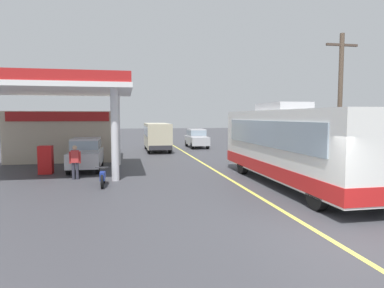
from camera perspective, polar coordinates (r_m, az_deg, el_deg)
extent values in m
plane|color=#38383D|center=(28.29, -0.92, -1.58)|extent=(120.00, 120.00, 0.00)
cube|color=#D8CC4C|center=(23.42, 1.25, -2.87)|extent=(0.16, 50.00, 0.01)
cube|color=white|center=(15.66, 16.38, 0.11)|extent=(2.50, 11.00, 2.90)
cube|color=red|center=(15.79, 16.29, -3.88)|extent=(2.54, 11.04, 0.56)
cube|color=#8C9EAD|center=(15.09, 12.14, 1.74)|extent=(0.06, 9.35, 1.10)
cube|color=#8C9EAD|center=(16.26, 20.39, 1.75)|extent=(0.06, 9.35, 1.10)
cube|color=#B2B2B7|center=(16.52, 14.90, 6.02)|extent=(1.60, 2.80, 0.36)
cylinder|color=black|center=(11.96, 20.20, -8.01)|extent=(0.30, 1.00, 1.00)
cylinder|color=black|center=(13.22, 28.44, -7.10)|extent=(0.30, 1.00, 1.00)
cylinder|color=black|center=(18.39, 8.47, -3.42)|extent=(0.30, 1.00, 1.00)
cylinder|color=black|center=(19.23, 14.66, -3.17)|extent=(0.30, 1.00, 1.00)
cube|color=#B21E1E|center=(19.75, -23.63, 9.45)|extent=(9.00, 7.00, 0.50)
cube|color=white|center=(19.72, -23.59, 8.38)|extent=(9.10, 7.10, 0.24)
cylinder|color=silver|center=(16.54, -12.78, 1.88)|extent=(0.36, 0.36, 4.60)
cylinder|color=silver|center=(21.93, -12.38, 2.54)|extent=(0.36, 0.36, 4.60)
cube|color=red|center=(19.80, -23.24, -2.45)|extent=(0.70, 0.60, 1.50)
cube|color=beige|center=(25.79, -20.43, 1.32)|extent=(7.00, 4.40, 3.40)
cube|color=#B21E1E|center=(23.55, -21.40, 4.29)|extent=(6.30, 0.10, 0.60)
cube|color=#B2B2B7|center=(20.43, -17.28, -2.16)|extent=(1.70, 4.20, 0.80)
cube|color=#B2B2B7|center=(20.55, -17.27, -0.01)|extent=(1.50, 2.31, 0.70)
cube|color=#8C9EAD|center=(20.55, -17.27, -0.01)|extent=(1.53, 2.35, 0.49)
cylinder|color=black|center=(19.10, -19.98, -3.90)|extent=(0.20, 0.64, 0.64)
cylinder|color=black|center=(18.93, -15.48, -3.86)|extent=(0.20, 0.64, 0.64)
cylinder|color=black|center=(22.04, -18.78, -2.76)|extent=(0.20, 0.64, 0.64)
cylinder|color=black|center=(21.89, -14.88, -2.72)|extent=(0.20, 0.64, 0.64)
cube|color=#BFB799|center=(30.49, -5.86, 1.47)|extent=(2.00, 6.00, 2.10)
cube|color=#8C9EAD|center=(30.47, -5.87, 2.22)|extent=(2.04, 5.10, 0.80)
cube|color=#2D2D33|center=(27.52, -5.27, -0.64)|extent=(1.90, 0.16, 0.36)
cylinder|color=black|center=(28.50, -7.24, -0.80)|extent=(0.22, 0.76, 0.76)
cylinder|color=black|center=(28.67, -3.73, -0.74)|extent=(0.22, 0.76, 0.76)
cylinder|color=black|center=(32.48, -7.72, -0.15)|extent=(0.22, 0.76, 0.76)
cylinder|color=black|center=(32.63, -4.63, -0.10)|extent=(0.22, 0.76, 0.76)
cylinder|color=black|center=(15.06, -14.78, -6.08)|extent=(0.10, 0.60, 0.60)
cylinder|color=black|center=(16.24, -14.51, -5.30)|extent=(0.10, 0.60, 0.60)
cube|color=navy|center=(15.61, -14.66, -4.96)|extent=(0.20, 1.30, 0.36)
cube|color=black|center=(15.73, -14.64, -4.08)|extent=(0.24, 0.60, 0.12)
cylinder|color=#2D2D33|center=(15.01, -14.82, -3.80)|extent=(0.55, 0.04, 0.04)
cylinder|color=#33333F|center=(17.60, -19.20, -4.28)|extent=(0.14, 0.14, 0.82)
cylinder|color=#33333F|center=(17.58, -18.62, -4.28)|extent=(0.14, 0.14, 0.82)
cube|color=#BF3333|center=(17.50, -18.97, -1.99)|extent=(0.36, 0.22, 0.60)
sphere|color=tan|center=(17.46, -19.01, -0.58)|extent=(0.22, 0.22, 0.22)
cylinder|color=#BF3333|center=(17.54, -19.71, -2.16)|extent=(0.09, 0.09, 0.58)
cylinder|color=#BF3333|center=(17.47, -18.22, -2.14)|extent=(0.09, 0.09, 0.58)
cube|color=#B2B2B7|center=(33.49, 0.79, 0.62)|extent=(1.70, 4.20, 0.80)
cube|color=#B2B2B7|center=(33.64, 0.72, 1.92)|extent=(1.50, 2.31, 0.70)
cube|color=#8C9EAD|center=(33.64, 0.72, 1.92)|extent=(1.53, 2.35, 0.49)
cylinder|color=black|center=(31.90, 0.02, -0.30)|extent=(0.20, 0.64, 0.64)
cylinder|color=black|center=(32.23, 2.64, -0.25)|extent=(0.20, 0.64, 0.64)
cylinder|color=black|center=(34.84, -0.93, 0.12)|extent=(0.20, 0.64, 0.64)
cylinder|color=black|center=(35.14, 1.48, 0.16)|extent=(0.20, 0.64, 0.64)
cylinder|color=brown|center=(19.92, 23.47, 6.11)|extent=(0.24, 0.24, 7.41)
cube|color=#4C3D33|center=(20.26, 23.76, 14.91)|extent=(1.80, 0.12, 0.12)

